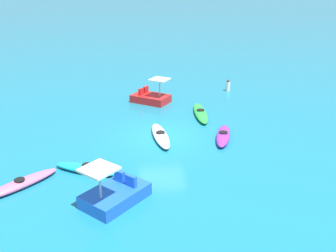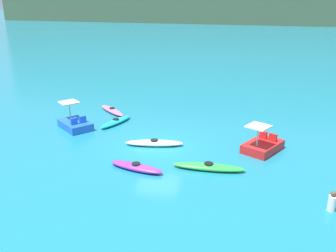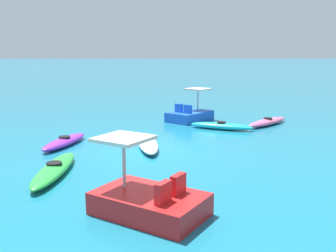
{
  "view_description": "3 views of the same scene",
  "coord_description": "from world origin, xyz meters",
  "px_view_note": "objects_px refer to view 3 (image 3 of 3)",
  "views": [
    {
      "loc": [
        -17.99,
        0.94,
        7.72
      ],
      "look_at": [
        -0.18,
        -0.33,
        0.66
      ],
      "focal_mm": 40.04,
      "sensor_mm": 36.0,
      "label": 1
    },
    {
      "loc": [
        3.84,
        -18.6,
        8.01
      ],
      "look_at": [
        0.28,
        1.77,
        0.65
      ],
      "focal_mm": 37.81,
      "sensor_mm": 36.0,
      "label": 2
    },
    {
      "loc": [
        13.77,
        0.74,
        3.5
      ],
      "look_at": [
        -2.3,
        0.85,
        0.42
      ],
      "focal_mm": 40.31,
      "sensor_mm": 36.0,
      "label": 3
    }
  ],
  "objects_px": {
    "kayak_white": "(148,143)",
    "pedal_boat_blue": "(190,114)",
    "kayak_purple": "(65,142)",
    "pedal_boat_red": "(149,200)",
    "kayak_cyan": "(221,126)",
    "kayak_pink": "(268,122)",
    "kayak_green": "(54,169)"
  },
  "relations": [
    {
      "from": "kayak_cyan",
      "to": "kayak_green",
      "type": "relative_size",
      "value": 0.84
    },
    {
      "from": "kayak_pink",
      "to": "pedal_boat_red",
      "type": "distance_m",
      "value": 11.97
    },
    {
      "from": "kayak_green",
      "to": "pedal_boat_red",
      "type": "xyz_separation_m",
      "value": [
        2.83,
        2.91,
        0.17
      ]
    },
    {
      "from": "kayak_pink",
      "to": "kayak_purple",
      "type": "xyz_separation_m",
      "value": [
        4.25,
        -9.03,
        0.0
      ]
    },
    {
      "from": "kayak_cyan",
      "to": "pedal_boat_red",
      "type": "xyz_separation_m",
      "value": [
        9.56,
        -3.0,
        0.17
      ]
    },
    {
      "from": "kayak_purple",
      "to": "pedal_boat_red",
      "type": "xyz_separation_m",
      "value": [
        6.39,
        3.55,
        0.17
      ]
    },
    {
      "from": "pedal_boat_blue",
      "to": "kayak_white",
      "type": "bearing_deg",
      "value": -18.98
    },
    {
      "from": "kayak_cyan",
      "to": "kayak_purple",
      "type": "bearing_deg",
      "value": -64.19
    },
    {
      "from": "kayak_cyan",
      "to": "pedal_boat_red",
      "type": "distance_m",
      "value": 10.02
    },
    {
      "from": "kayak_white",
      "to": "kayak_purple",
      "type": "distance_m",
      "value": 3.24
    },
    {
      "from": "kayak_pink",
      "to": "kayak_purple",
      "type": "height_order",
      "value": "same"
    },
    {
      "from": "kayak_green",
      "to": "pedal_boat_red",
      "type": "height_order",
      "value": "pedal_boat_red"
    },
    {
      "from": "kayak_white",
      "to": "pedal_boat_red",
      "type": "relative_size",
      "value": 1.21
    },
    {
      "from": "kayak_purple",
      "to": "kayak_pink",
      "type": "bearing_deg",
      "value": 115.2
    },
    {
      "from": "kayak_white",
      "to": "pedal_boat_blue",
      "type": "relative_size",
      "value": 1.23
    },
    {
      "from": "kayak_cyan",
      "to": "kayak_green",
      "type": "height_order",
      "value": "same"
    },
    {
      "from": "kayak_white",
      "to": "pedal_boat_blue",
      "type": "distance_m",
      "value": 6.1
    },
    {
      "from": "kayak_purple",
      "to": "kayak_green",
      "type": "height_order",
      "value": "same"
    },
    {
      "from": "kayak_purple",
      "to": "kayak_green",
      "type": "bearing_deg",
      "value": 10.16
    },
    {
      "from": "kayak_white",
      "to": "kayak_purple",
      "type": "xyz_separation_m",
      "value": [
        -0.24,
        -3.23,
        0.0
      ]
    },
    {
      "from": "kayak_cyan",
      "to": "pedal_boat_blue",
      "type": "bearing_deg",
      "value": -150.52
    },
    {
      "from": "kayak_white",
      "to": "kayak_cyan",
      "type": "bearing_deg",
      "value": 135.76
    },
    {
      "from": "kayak_green",
      "to": "pedal_boat_red",
      "type": "relative_size",
      "value": 1.27
    },
    {
      "from": "kayak_pink",
      "to": "kayak_green",
      "type": "relative_size",
      "value": 0.77
    },
    {
      "from": "kayak_cyan",
      "to": "kayak_white",
      "type": "bearing_deg",
      "value": -44.24
    },
    {
      "from": "kayak_pink",
      "to": "pedal_boat_blue",
      "type": "xyz_separation_m",
      "value": [
        -1.28,
        -3.81,
        0.17
      ]
    },
    {
      "from": "kayak_purple",
      "to": "pedal_boat_red",
      "type": "bearing_deg",
      "value": 29.03
    },
    {
      "from": "kayak_purple",
      "to": "pedal_boat_red",
      "type": "height_order",
      "value": "pedal_boat_red"
    },
    {
      "from": "kayak_white",
      "to": "pedal_boat_blue",
      "type": "bearing_deg",
      "value": 161.02
    },
    {
      "from": "kayak_green",
      "to": "kayak_white",
      "type": "bearing_deg",
      "value": 142.05
    },
    {
      "from": "kayak_cyan",
      "to": "pedal_boat_red",
      "type": "height_order",
      "value": "pedal_boat_red"
    },
    {
      "from": "pedal_boat_red",
      "to": "pedal_boat_blue",
      "type": "height_order",
      "value": "same"
    }
  ]
}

